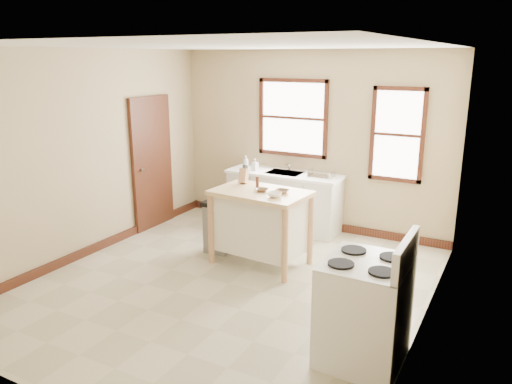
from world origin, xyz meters
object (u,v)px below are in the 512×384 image
knife_block (244,176)px  gas_stove (365,297)px  soap_bottle_a (246,163)px  soap_bottle_b (255,165)px  bowl_c (275,195)px  pepper_grinder (257,182)px  bowl_b (282,191)px  dish_rack (321,174)px  trash_bin (218,227)px  kitchen_island (260,228)px  bowl_a (262,190)px

knife_block → gas_stove: 2.88m
soap_bottle_a → soap_bottle_b: soap_bottle_a is taller
soap_bottle_a → bowl_c: bearing=-62.0°
pepper_grinder → soap_bottle_b: bearing=119.7°
bowl_b → knife_block: bearing=163.4°
soap_bottle_a → dish_rack: size_ratio=0.60×
trash_bin → gas_stove: size_ratio=0.61×
knife_block → pepper_grinder: bearing=-26.9°
pepper_grinder → kitchen_island: bearing=-48.7°
soap_bottle_b → gas_stove: gas_stove is taller
dish_rack → bowl_b: bearing=-99.7°
pepper_grinder → gas_stove: 2.60m
soap_bottle_a → soap_bottle_b: (0.16, 0.02, -0.02)m
knife_block → bowl_b: size_ratio=1.11×
kitchen_island → bowl_c: 0.63m
bowl_a → bowl_b: bowl_b is taller
kitchen_island → bowl_b: size_ratio=6.84×
soap_bottle_a → pepper_grinder: bearing=-66.5°
bowl_c → trash_bin: (-1.00, 0.25, -0.66)m
kitchen_island → bowl_b: (0.29, 0.04, 0.52)m
knife_block → gas_stove: size_ratio=0.16×
knife_block → soap_bottle_b: bearing=105.6°
dish_rack → soap_bottle_b: bearing=173.4°
bowl_b → bowl_a: bearing=-167.2°
dish_rack → bowl_c: bearing=-99.7°
bowl_a → gas_stove: 2.38m
kitchen_island → knife_block: bearing=152.4°
kitchen_island → pepper_grinder: size_ratio=8.19×
knife_block → bowl_b: bearing=-22.0°
pepper_grinder → gas_stove: bearing=-39.8°
bowl_a → bowl_b: (0.26, 0.06, 0.00)m
soap_bottle_a → dish_rack: (1.26, 0.09, -0.07)m
knife_block → trash_bin: (-0.32, -0.17, -0.73)m
dish_rack → bowl_a: size_ratio=2.34×
soap_bottle_b → dish_rack: soap_bottle_b is taller
bowl_c → soap_bottle_b: bearing=125.8°
bowl_c → bowl_b: bearing=89.9°
dish_rack → bowl_b: bowl_b is taller
soap_bottle_a → kitchen_island: soap_bottle_a is taller
soap_bottle_a → bowl_a: size_ratio=1.41×
pepper_grinder → bowl_c: bearing=-37.0°
knife_block → bowl_b: (0.68, -0.20, -0.08)m
soap_bottle_b → bowl_a: (0.86, -1.39, 0.01)m
pepper_grinder → gas_stove: (1.97, -1.64, -0.47)m
kitchen_island → bowl_c: (0.29, -0.17, 0.53)m
dish_rack → trash_bin: dish_rack is taller
soap_bottle_a → kitchen_island: (0.98, -1.35, -0.53)m
bowl_a → kitchen_island: bearing=153.2°
pepper_grinder → soap_bottle_a: bearing=125.4°
bowl_b → bowl_c: (-0.00, -0.21, 0.01)m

